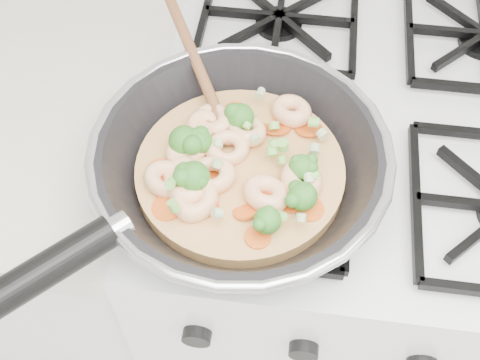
# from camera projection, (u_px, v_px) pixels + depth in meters

# --- Properties ---
(stove) EXTENTS (0.60, 0.60, 0.92)m
(stove) POSITION_uv_depth(u_px,v_px,m) (336.00, 262.00, 1.17)
(stove) COLOR white
(stove) RESTS_ON ground
(skillet) EXTENTS (0.41, 0.51, 0.10)m
(skillet) POSITION_uv_depth(u_px,v_px,m) (235.00, 165.00, 0.68)
(skillet) COLOR black
(skillet) RESTS_ON stove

